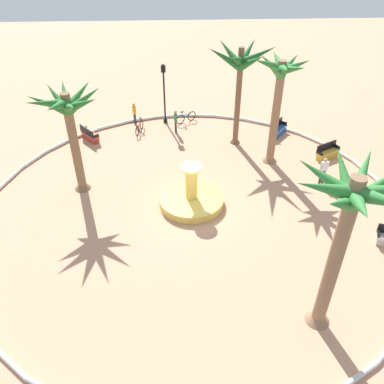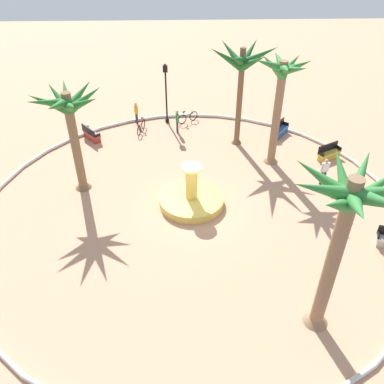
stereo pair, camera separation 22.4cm
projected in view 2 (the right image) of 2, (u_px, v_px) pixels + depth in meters
name	position (u px, v px, depth m)	size (l,w,h in m)	color
ground_plane	(192.00, 208.00, 21.65)	(80.00, 80.00, 0.00)	tan
plaza_curb	(192.00, 207.00, 21.59)	(22.37, 22.37, 0.20)	silver
fountain	(191.00, 199.00, 21.76)	(3.48, 3.48, 2.41)	gold
palm_tree_near_fountain	(242.00, 67.00, 24.24)	(4.28, 4.12, 6.60)	brown
palm_tree_by_curb	(281.00, 86.00, 22.49)	(3.23, 3.28, 6.63)	#8E6B4C
palm_tree_mid_plaza	(346.00, 216.00, 12.71)	(4.07, 3.92, 7.10)	#8E6B4C
palm_tree_far_side	(69.00, 114.00, 20.44)	(3.79, 3.93, 5.99)	brown
bench_east	(280.00, 131.00, 27.97)	(1.39, 1.56, 1.00)	#335BA8
bench_north	(329.00, 154.00, 25.47)	(1.65, 1.20, 1.00)	gold
bench_southeast	(91.00, 135.00, 27.50)	(1.42, 1.54, 1.00)	#B73D33
lamppost	(166.00, 89.00, 28.28)	(0.32, 0.32, 4.37)	black
bicycle_red_frame	(188.00, 117.00, 29.57)	(1.47, 0.99, 0.94)	black
bicycle_by_lamppost	(141.00, 127.00, 28.37)	(0.56, 1.68, 0.94)	black
person_cyclist_helmet	(136.00, 112.00, 29.15)	(0.31, 0.50, 1.59)	#33333D
person_cyclist_photo	(177.00, 120.00, 27.98)	(0.23, 0.53, 1.67)	#33333D
person_pedestrian_stroll	(325.00, 170.00, 22.92)	(0.52, 0.27, 1.67)	#33333D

